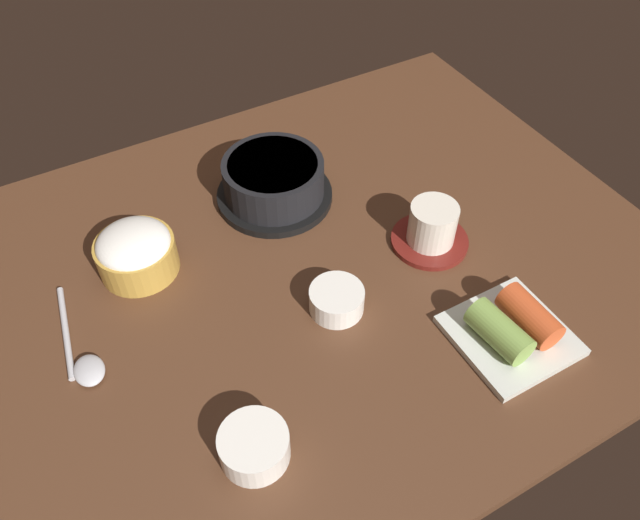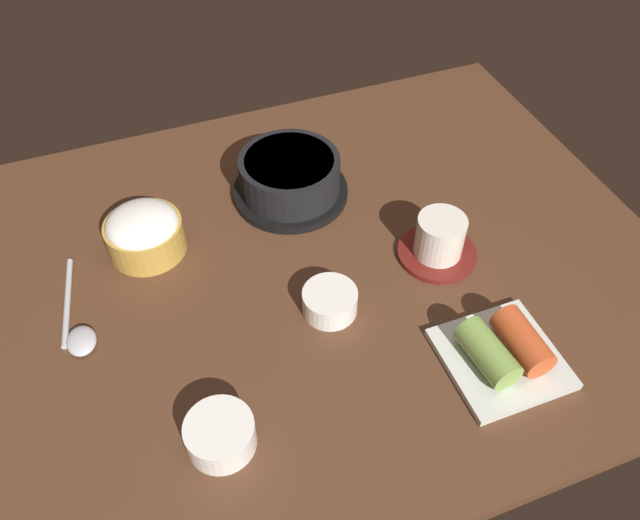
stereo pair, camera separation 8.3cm
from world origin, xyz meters
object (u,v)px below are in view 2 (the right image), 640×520
at_px(stone_pot, 290,177).
at_px(tea_cup_with_saucer, 439,240).
at_px(rice_bowl, 144,232).
at_px(kimchi_plate, 503,352).
at_px(side_bowl_near, 220,434).
at_px(banchan_cup_center, 330,301).
at_px(spoon, 77,328).

distance_m(stone_pot, tea_cup_with_saucer, 0.24).
bearing_deg(stone_pot, rice_bowl, -170.45).
relative_size(stone_pot, kimchi_plate, 1.29).
xyz_separation_m(rice_bowl, side_bowl_near, (0.02, -0.32, -0.01)).
bearing_deg(kimchi_plate, banchan_cup_center, 138.41).
xyz_separation_m(banchan_cup_center, side_bowl_near, (-0.18, -0.13, 0.00)).
xyz_separation_m(tea_cup_with_saucer, spoon, (-0.48, 0.04, -0.02)).
distance_m(banchan_cup_center, side_bowl_near, 0.22).
bearing_deg(rice_bowl, side_bowl_near, -86.09).
bearing_deg(kimchi_plate, tea_cup_with_saucer, 86.87).
height_order(banchan_cup_center, side_bowl_near, side_bowl_near).
relative_size(rice_bowl, side_bowl_near, 1.39).
xyz_separation_m(tea_cup_with_saucer, kimchi_plate, (-0.01, -0.18, -0.01)).
distance_m(kimchi_plate, side_bowl_near, 0.34).
bearing_deg(side_bowl_near, banchan_cup_center, 36.26).
relative_size(side_bowl_near, spoon, 0.45).
bearing_deg(banchan_cup_center, spoon, 165.49).
bearing_deg(rice_bowl, tea_cup_with_saucer, -22.37).
distance_m(rice_bowl, side_bowl_near, 0.32).
distance_m(rice_bowl, tea_cup_with_saucer, 0.40).
xyz_separation_m(rice_bowl, banchan_cup_center, (0.20, -0.19, -0.02)).
height_order(stone_pot, tea_cup_with_saucer, same).
height_order(rice_bowl, side_bowl_near, rice_bowl).
xyz_separation_m(stone_pot, rice_bowl, (-0.22, -0.04, -0.00)).
height_order(side_bowl_near, spoon, side_bowl_near).
relative_size(stone_pot, side_bowl_near, 2.28).
height_order(tea_cup_with_saucer, banchan_cup_center, tea_cup_with_saucer).
distance_m(rice_bowl, spoon, 0.16).
bearing_deg(stone_pot, banchan_cup_center, -96.20).
xyz_separation_m(rice_bowl, spoon, (-0.11, -0.11, -0.03)).
relative_size(banchan_cup_center, side_bowl_near, 0.93).
bearing_deg(rice_bowl, spoon, -134.58).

